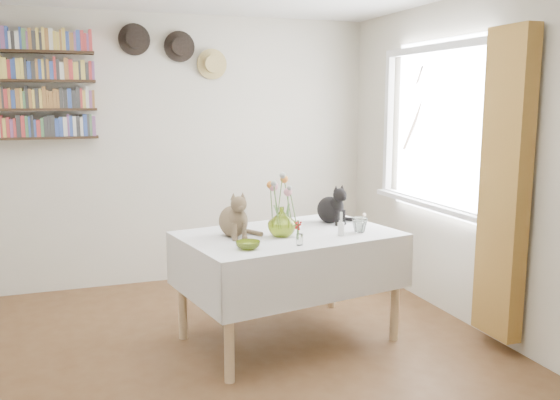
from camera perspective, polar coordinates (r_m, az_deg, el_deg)
name	(u,v)px	position (r m, az deg, el deg)	size (l,w,h in m)	color
room	(226,182)	(3.46, -5.27, 1.75)	(4.08, 4.58, 2.58)	brown
window	(435,140)	(5.00, 14.71, 5.58)	(0.12, 1.52, 1.32)	white
curtain	(505,186)	(4.26, 20.80, 1.28)	(0.12, 0.38, 2.10)	brown
dining_table	(288,260)	(4.24, 0.82, -5.76)	(1.62, 1.20, 0.79)	white
tabby_cat	(233,213)	(4.09, -4.52, -1.24)	(0.22, 0.28, 0.33)	olive
black_cat	(330,203)	(4.54, 4.81, -0.26)	(0.20, 0.26, 0.31)	black
flower_vase	(282,222)	(4.08, 0.18, -2.10)	(0.20, 0.20, 0.21)	#ABC03E
green_bowl	(248,245)	(3.76, -3.09, -4.36)	(0.16, 0.16, 0.05)	#ABC03E
drinking_glass	(360,225)	(4.25, 7.67, -2.40)	(0.11, 0.11, 0.11)	white
candlestick	(341,228)	(4.13, 5.89, -2.68)	(0.05, 0.05, 0.17)	white
berry_jar	(300,233)	(3.84, 1.91, -3.17)	(0.05, 0.05, 0.18)	white
porcelain_figurine	(364,220)	(4.50, 8.09, -1.89)	(0.05, 0.05, 0.09)	white
flower_bouquet	(281,187)	(4.04, 0.14, 1.21)	(0.17, 0.13, 0.39)	#4C7233
bookshelf_unit	(34,85)	(5.49, -22.61, 10.16)	(1.00, 0.16, 0.91)	#312113
wall_hats	(176,50)	(5.61, -9.96, 14.03)	(0.98, 0.09, 0.48)	black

